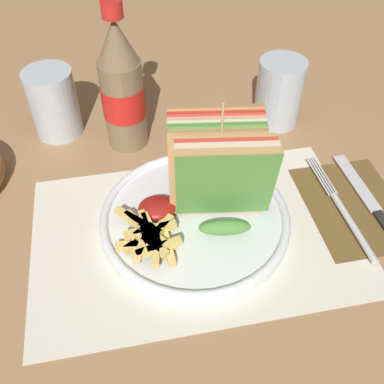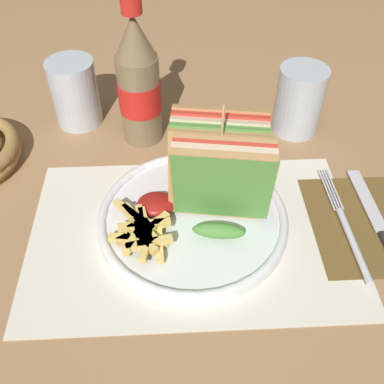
{
  "view_description": "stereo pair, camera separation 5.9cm",
  "coord_description": "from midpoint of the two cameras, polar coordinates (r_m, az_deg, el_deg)",
  "views": [
    {
      "loc": [
        -0.07,
        -0.37,
        0.46
      ],
      "look_at": [
        0.01,
        0.03,
        0.04
      ],
      "focal_mm": 42.0,
      "sensor_mm": 36.0,
      "label": 1
    },
    {
      "loc": [
        -0.01,
        -0.38,
        0.46
      ],
      "look_at": [
        0.01,
        0.03,
        0.04
      ],
      "focal_mm": 42.0,
      "sensor_mm": 36.0,
      "label": 2
    }
  ],
  "objects": [
    {
      "name": "ground_plane",
      "position": [
        0.6,
        2.11,
        -5.1
      ],
      "size": [
        4.0,
        4.0,
        0.0
      ],
      "primitive_type": "plane",
      "color": "#9E754C"
    },
    {
      "name": "fork",
      "position": [
        0.63,
        21.83,
        -4.86
      ],
      "size": [
        0.02,
        0.2,
        0.01
      ],
      "rotation": [
        0.0,
        0.0,
        0.03
      ],
      "color": "silver",
      "rests_on": "napkin"
    },
    {
      "name": "placemat",
      "position": [
        0.59,
        2.95,
        -5.45
      ],
      "size": [
        0.43,
        0.28,
        0.0
      ],
      "color": "silver",
      "rests_on": "ground_plane"
    },
    {
      "name": "club_sandwich",
      "position": [
        0.56,
        6.53,
        2.31
      ],
      "size": [
        0.13,
        0.13,
        0.16
      ],
      "color": "tan",
      "rests_on": "plate_main"
    },
    {
      "name": "plate_main",
      "position": [
        0.6,
        2.92,
        -3.52
      ],
      "size": [
        0.25,
        0.25,
        0.02
      ],
      "color": "white",
      "rests_on": "ground_plane"
    },
    {
      "name": "knife",
      "position": [
        0.66,
        24.91,
        -3.62
      ],
      "size": [
        0.02,
        0.2,
        0.0
      ],
      "rotation": [
        0.0,
        0.0,
        0.03
      ],
      "color": "black",
      "rests_on": "napkin"
    },
    {
      "name": "napkin",
      "position": [
        0.65,
        22.94,
        -3.81
      ],
      "size": [
        0.13,
        0.17,
        0.0
      ],
      "color": "brown",
      "rests_on": "ground_plane"
    },
    {
      "name": "fries_pile",
      "position": [
        0.56,
        -3.36,
        -5.1
      ],
      "size": [
        0.08,
        0.1,
        0.02
      ],
      "color": "#E5C166",
      "rests_on": "plate_main"
    },
    {
      "name": "glass_far",
      "position": [
        0.76,
        -12.4,
        11.69
      ],
      "size": [
        0.08,
        0.08,
        0.11
      ],
      "color": "silver",
      "rests_on": "ground_plane"
    },
    {
      "name": "glass_near",
      "position": [
        0.75,
        15.6,
        10.63
      ],
      "size": [
        0.08,
        0.08,
        0.11
      ],
      "color": "silver",
      "rests_on": "ground_plane"
    },
    {
      "name": "ketchup_blob",
      "position": [
        0.59,
        -1.76,
        -1.65
      ],
      "size": [
        0.05,
        0.04,
        0.02
      ],
      "color": "maroon",
      "rests_on": "plate_main"
    },
    {
      "name": "coke_bottle_near",
      "position": [
        0.68,
        -4.3,
        13.44
      ],
      "size": [
        0.07,
        0.07,
        0.23
      ],
      "color": "#7A6647",
      "rests_on": "ground_plane"
    }
  ]
}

